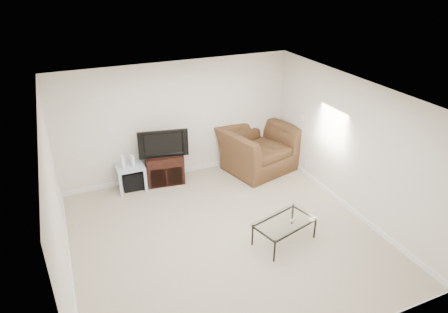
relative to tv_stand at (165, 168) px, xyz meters
name	(u,v)px	position (x,y,z in m)	size (l,w,h in m)	color
floor	(225,237)	(0.41, -2.28, -0.32)	(5.00, 5.00, 0.00)	tan
ceiling	(225,97)	(0.41, -2.28, 2.18)	(5.00, 5.00, 0.00)	white
wall_back	(178,120)	(0.41, 0.22, 0.93)	(5.00, 0.02, 2.50)	silver
wall_left	(56,208)	(-2.09, -2.28, 0.93)	(0.02, 5.00, 2.50)	silver
wall_right	(352,147)	(2.91, -2.28, 0.93)	(0.02, 5.00, 2.50)	silver
plate_back	(110,131)	(-0.99, 0.21, 0.93)	(0.12, 0.02, 0.12)	white
plate_right_switch	(302,118)	(2.89, -0.68, 0.93)	(0.02, 0.09, 0.13)	white
plate_right_outlet	(306,163)	(2.89, -0.98, -0.02)	(0.02, 0.08, 0.12)	white
tv_stand	(165,168)	(0.00, 0.00, 0.00)	(0.77, 0.53, 0.64)	black
dvd_player	(164,160)	(-0.01, -0.04, 0.21)	(0.45, 0.31, 0.06)	black
television	(163,142)	(0.00, -0.03, 0.61)	(0.94, 0.19, 0.58)	black
side_table	(131,177)	(-0.72, 0.00, -0.06)	(0.55, 0.55, 0.53)	silver
subwoofer	(133,179)	(-0.69, 0.02, -0.13)	(0.41, 0.41, 0.41)	black
game_console	(122,161)	(-0.85, -0.02, 0.33)	(0.06, 0.18, 0.24)	white
game_case	(132,160)	(-0.66, -0.02, 0.32)	(0.06, 0.15, 0.21)	silver
recliner	(258,141)	(2.11, -0.23, 0.33)	(1.50, 0.97, 1.31)	#4D3622
coffee_table	(284,231)	(1.27, -2.78, -0.12)	(1.03, 0.58, 0.40)	black
remote	(293,220)	(1.41, -2.80, 0.09)	(0.16, 0.04, 0.02)	#B2B2B7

